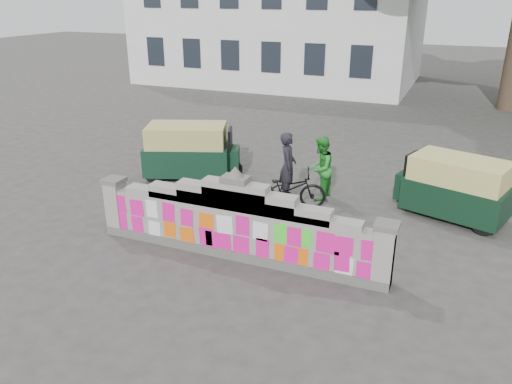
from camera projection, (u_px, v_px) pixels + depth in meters
ground at (237, 256)px, 10.58m from camera, size 100.00×100.00×0.00m
parapet_wall at (236, 224)px, 10.30m from camera, size 6.48×0.44×2.01m
building at (282, 13)px, 30.41m from camera, size 16.00×10.00×8.90m
cyclist_bike at (287, 189)px, 12.80m from camera, size 2.08×1.26×1.03m
cyclist_rider at (288, 176)px, 12.66m from camera, size 0.60×0.74×1.75m
pedestrian at (321, 168)px, 13.23m from camera, size 0.67×0.85×1.72m
rickshaw_left at (190, 150)px, 14.85m from camera, size 2.97×2.13×1.60m
rickshaw_right at (454, 187)px, 12.16m from camera, size 2.83×1.94×1.52m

